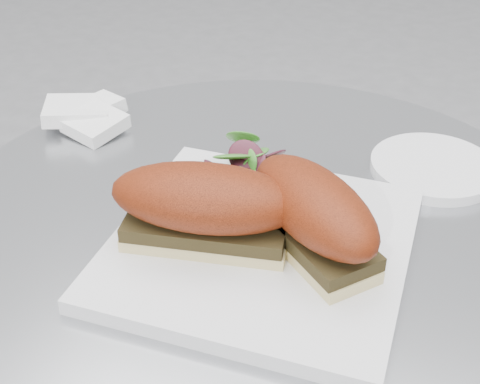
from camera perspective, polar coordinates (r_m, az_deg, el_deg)
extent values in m
cylinder|color=silver|center=(0.71, 1.60, -3.03)|extent=(0.70, 0.70, 0.02)
cube|color=silver|center=(0.65, 1.79, -4.58)|extent=(0.30, 0.30, 0.02)
cube|color=beige|center=(0.64, -2.86, -3.76)|extent=(0.17, 0.09, 0.01)
cube|color=black|center=(0.63, -2.89, -2.79)|extent=(0.16, 0.10, 0.01)
ellipsoid|color=maroon|center=(0.62, -2.98, -0.49)|extent=(0.19, 0.12, 0.06)
cube|color=beige|center=(0.64, 6.09, -4.40)|extent=(0.15, 0.14, 0.01)
cube|color=black|center=(0.63, 6.17, -3.43)|extent=(0.15, 0.14, 0.01)
ellipsoid|color=maroon|center=(0.61, 6.34, -1.12)|extent=(0.18, 0.16, 0.06)
cylinder|color=silver|center=(0.81, 16.17, 2.03)|extent=(0.14, 0.14, 0.01)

